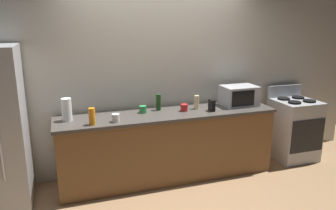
{
  "coord_description": "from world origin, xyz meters",
  "views": [
    {
      "loc": [
        -1.27,
        -3.39,
        2.06
      ],
      "look_at": [
        0.0,
        0.4,
        1.0
      ],
      "focal_mm": 34.62,
      "sensor_mm": 36.0,
      "label": 1
    }
  ],
  "objects_px": {
    "paper_towel_roll": "(67,110)",
    "mug_white": "(116,118)",
    "bottle_wine": "(159,102)",
    "mug_green": "(143,109)",
    "bottle_dish_soap": "(92,116)",
    "microwave": "(239,96)",
    "bottle_hand_soap": "(197,102)",
    "cordless_phone": "(212,105)",
    "mug_red": "(184,108)",
    "stove_range": "(293,129)"
  },
  "relations": [
    {
      "from": "paper_towel_roll",
      "to": "mug_white",
      "type": "bearing_deg",
      "value": -22.97
    },
    {
      "from": "bottle_wine",
      "to": "mug_green",
      "type": "relative_size",
      "value": 2.3
    },
    {
      "from": "bottle_dish_soap",
      "to": "mug_green",
      "type": "relative_size",
      "value": 2.1
    },
    {
      "from": "mug_white",
      "to": "paper_towel_roll",
      "type": "bearing_deg",
      "value": 157.03
    },
    {
      "from": "microwave",
      "to": "bottle_dish_soap",
      "type": "height_order",
      "value": "microwave"
    },
    {
      "from": "bottle_wine",
      "to": "mug_green",
      "type": "bearing_deg",
      "value": -165.64
    },
    {
      "from": "microwave",
      "to": "paper_towel_roll",
      "type": "relative_size",
      "value": 1.78
    },
    {
      "from": "mug_white",
      "to": "bottle_hand_soap",
      "type": "bearing_deg",
      "value": 11.66
    },
    {
      "from": "microwave",
      "to": "cordless_phone",
      "type": "distance_m",
      "value": 0.52
    },
    {
      "from": "paper_towel_roll",
      "to": "cordless_phone",
      "type": "xyz_separation_m",
      "value": [
        1.8,
        -0.16,
        -0.06
      ]
    },
    {
      "from": "bottle_wine",
      "to": "paper_towel_roll",
      "type": "bearing_deg",
      "value": -174.92
    },
    {
      "from": "bottle_wine",
      "to": "mug_red",
      "type": "xyz_separation_m",
      "value": [
        0.3,
        -0.15,
        -0.06
      ]
    },
    {
      "from": "cordless_phone",
      "to": "bottle_wine",
      "type": "relative_size",
      "value": 0.7
    },
    {
      "from": "cordless_phone",
      "to": "bottle_wine",
      "type": "distance_m",
      "value": 0.7
    },
    {
      "from": "microwave",
      "to": "paper_towel_roll",
      "type": "xyz_separation_m",
      "value": [
        -2.3,
        0.0,
        0.0
      ]
    },
    {
      "from": "mug_green",
      "to": "mug_red",
      "type": "bearing_deg",
      "value": -9.78
    },
    {
      "from": "bottle_wine",
      "to": "cordless_phone",
      "type": "bearing_deg",
      "value": -22.25
    },
    {
      "from": "bottle_dish_soap",
      "to": "mug_green",
      "type": "bearing_deg",
      "value": 23.6
    },
    {
      "from": "bottle_dish_soap",
      "to": "stove_range",
      "type": "bearing_deg",
      "value": 3.77
    },
    {
      "from": "bottle_dish_soap",
      "to": "cordless_phone",
      "type": "bearing_deg",
      "value": 3.18
    },
    {
      "from": "microwave",
      "to": "bottle_hand_soap",
      "type": "relative_size",
      "value": 2.66
    },
    {
      "from": "microwave",
      "to": "mug_white",
      "type": "relative_size",
      "value": 5.01
    },
    {
      "from": "cordless_phone",
      "to": "mug_white",
      "type": "relative_size",
      "value": 1.57
    },
    {
      "from": "stove_range",
      "to": "mug_white",
      "type": "xyz_separation_m",
      "value": [
        -2.7,
        -0.18,
        0.49
      ]
    },
    {
      "from": "microwave",
      "to": "mug_white",
      "type": "xyz_separation_m",
      "value": [
        -1.76,
        -0.22,
        -0.09
      ]
    },
    {
      "from": "mug_red",
      "to": "stove_range",
      "type": "bearing_deg",
      "value": -0.09
    },
    {
      "from": "bottle_wine",
      "to": "mug_red",
      "type": "relative_size",
      "value": 2.25
    },
    {
      "from": "paper_towel_roll",
      "to": "mug_red",
      "type": "height_order",
      "value": "paper_towel_roll"
    },
    {
      "from": "bottle_hand_soap",
      "to": "mug_white",
      "type": "relative_size",
      "value": 1.88
    },
    {
      "from": "mug_green",
      "to": "mug_red",
      "type": "xyz_separation_m",
      "value": [
        0.53,
        -0.09,
        0.0
      ]
    },
    {
      "from": "mug_green",
      "to": "mug_white",
      "type": "relative_size",
      "value": 0.97
    },
    {
      "from": "mug_green",
      "to": "mug_white",
      "type": "height_order",
      "value": "mug_white"
    },
    {
      "from": "paper_towel_roll",
      "to": "bottle_hand_soap",
      "type": "distance_m",
      "value": 1.66
    },
    {
      "from": "cordless_phone",
      "to": "bottle_wine",
      "type": "xyz_separation_m",
      "value": [
        -0.64,
        0.26,
        0.03
      ]
    },
    {
      "from": "mug_red",
      "to": "bottle_hand_soap",
      "type": "bearing_deg",
      "value": 14.96
    },
    {
      "from": "bottle_hand_soap",
      "to": "mug_red",
      "type": "xyz_separation_m",
      "value": [
        -0.2,
        -0.05,
        -0.04
      ]
    },
    {
      "from": "stove_range",
      "to": "microwave",
      "type": "distance_m",
      "value": 1.1
    },
    {
      "from": "paper_towel_roll",
      "to": "cordless_phone",
      "type": "height_order",
      "value": "paper_towel_roll"
    },
    {
      "from": "microwave",
      "to": "mug_red",
      "type": "relative_size",
      "value": 5.06
    },
    {
      "from": "bottle_hand_soap",
      "to": "mug_white",
      "type": "height_order",
      "value": "bottle_hand_soap"
    },
    {
      "from": "bottle_dish_soap",
      "to": "mug_red",
      "type": "bearing_deg",
      "value": 9.43
    },
    {
      "from": "bottle_hand_soap",
      "to": "mug_white",
      "type": "xyz_separation_m",
      "value": [
        -1.12,
        -0.23,
        -0.04
      ]
    },
    {
      "from": "cordless_phone",
      "to": "bottle_dish_soap",
      "type": "relative_size",
      "value": 0.77
    },
    {
      "from": "bottle_hand_soap",
      "to": "mug_red",
      "type": "bearing_deg",
      "value": -165.04
    },
    {
      "from": "bottle_hand_soap",
      "to": "cordless_phone",
      "type": "bearing_deg",
      "value": -49.42
    },
    {
      "from": "microwave",
      "to": "bottle_wine",
      "type": "bearing_deg",
      "value": 174.74
    },
    {
      "from": "bottle_dish_soap",
      "to": "paper_towel_roll",
      "type": "bearing_deg",
      "value": 136.93
    },
    {
      "from": "stove_range",
      "to": "bottle_dish_soap",
      "type": "distance_m",
      "value": 3.03
    },
    {
      "from": "stove_range",
      "to": "bottle_hand_soap",
      "type": "xyz_separation_m",
      "value": [
        -1.58,
        0.06,
        0.53
      ]
    },
    {
      "from": "mug_red",
      "to": "cordless_phone",
      "type": "bearing_deg",
      "value": -18.37
    }
  ]
}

